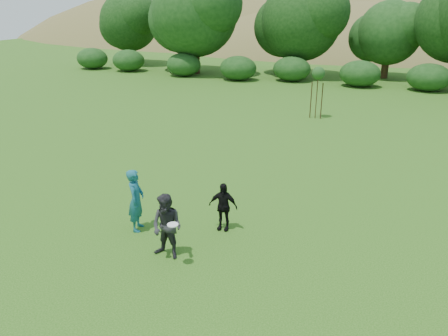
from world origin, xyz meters
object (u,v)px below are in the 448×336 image
(player_grey, at_px, (167,227))
(sapling, at_px, (318,75))
(player_black, at_px, (223,206))
(player_teal, at_px, (136,200))

(player_grey, bearing_deg, sapling, 92.55)
(player_grey, relative_size, player_black, 1.21)
(sapling, bearing_deg, player_teal, -97.64)
(player_teal, height_order, sapling, sapling)
(sapling, bearing_deg, player_black, -88.89)
(player_grey, relative_size, sapling, 0.61)
(player_teal, distance_m, player_black, 2.45)
(player_teal, relative_size, player_black, 1.28)
(player_teal, xyz_separation_m, player_grey, (1.54, -0.94, -0.05))
(player_teal, relative_size, sapling, 0.64)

